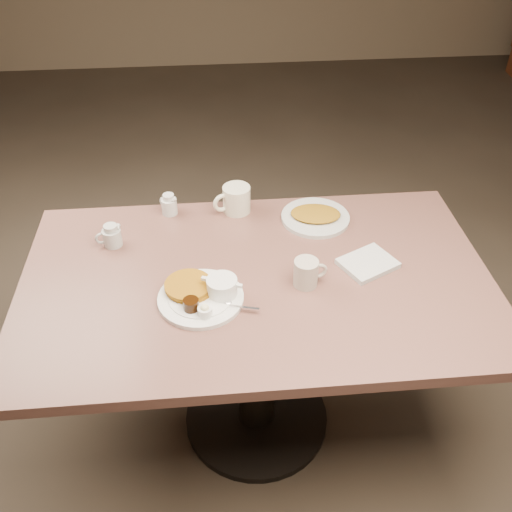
{
  "coord_description": "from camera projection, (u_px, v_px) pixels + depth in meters",
  "views": [
    {
      "loc": [
        -0.13,
        -1.36,
        1.93
      ],
      "look_at": [
        0.0,
        0.02,
        0.82
      ],
      "focal_mm": 39.76,
      "sensor_mm": 36.0,
      "label": 1
    }
  ],
  "objects": [
    {
      "name": "coffee_mug_far",
      "position": [
        236.0,
        199.0,
        2.07
      ],
      "size": [
        0.16,
        0.13,
        0.1
      ],
      "color": "#EDE9CC",
      "rests_on": "diner_table"
    },
    {
      "name": "hash_plate",
      "position": [
        315.0,
        216.0,
        2.05
      ],
      "size": [
        0.28,
        0.28,
        0.04
      ],
      "color": "beige",
      "rests_on": "diner_table"
    },
    {
      "name": "coffee_mug_near",
      "position": [
        307.0,
        272.0,
        1.75
      ],
      "size": [
        0.11,
        0.09,
        0.09
      ],
      "color": "beige",
      "rests_on": "diner_table"
    },
    {
      "name": "diner_table",
      "position": [
        257.0,
        315.0,
        1.91
      ],
      "size": [
        1.5,
        0.9,
        0.75
      ],
      "color": "#84564C",
      "rests_on": "ground"
    },
    {
      "name": "creamer_right",
      "position": [
        169.0,
        205.0,
        2.07
      ],
      "size": [
        0.07,
        0.07,
        0.08
      ],
      "color": "silver",
      "rests_on": "diner_table"
    },
    {
      "name": "main_plate",
      "position": [
        203.0,
        293.0,
        1.71
      ],
      "size": [
        0.34,
        0.34,
        0.07
      ],
      "color": "white",
      "rests_on": "diner_table"
    },
    {
      "name": "creamer_left",
      "position": [
        112.0,
        236.0,
        1.92
      ],
      "size": [
        0.09,
        0.07,
        0.08
      ],
      "color": "beige",
      "rests_on": "diner_table"
    },
    {
      "name": "napkin",
      "position": [
        368.0,
        263.0,
        1.84
      ],
      "size": [
        0.21,
        0.2,
        0.02
      ],
      "color": "silver",
      "rests_on": "diner_table"
    },
    {
      "name": "room",
      "position": [
        257.0,
        78.0,
        1.4
      ],
      "size": [
        7.04,
        8.04,
        2.84
      ],
      "color": "#4C3F33",
      "rests_on": "ground"
    }
  ]
}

